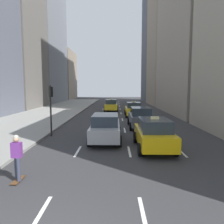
{
  "coord_description": "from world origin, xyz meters",
  "views": [
    {
      "loc": [
        1.84,
        -3.52,
        3.42
      ],
      "look_at": [
        1.57,
        13.83,
        1.51
      ],
      "focal_mm": 35.0,
      "sensor_mm": 36.0,
      "label": 1
    }
  ],
  "objects": [
    {
      "name": "taxi_second",
      "position": [
        4.0,
        8.52,
        0.88
      ],
      "size": [
        2.02,
        4.4,
        1.87
      ],
      "color": "yellow",
      "rests_on": "ground"
    },
    {
      "name": "sedan_silver_behind",
      "position": [
        1.2,
        10.43,
        0.89
      ],
      "size": [
        2.02,
        4.85,
        1.75
      ],
      "color": "#9EA0A5",
      "rests_on": "ground"
    },
    {
      "name": "sidewalk_left",
      "position": [
        -7.0,
        27.0,
        0.07
      ],
      "size": [
        8.0,
        66.0,
        0.15
      ],
      "primitive_type": "cube",
      "color": "gray",
      "rests_on": "ground"
    },
    {
      "name": "traffic_light_pole",
      "position": [
        -2.75,
        11.88,
        2.41
      ],
      "size": [
        0.24,
        0.42,
        3.6
      ],
      "color": "black",
      "rests_on": "ground"
    },
    {
      "name": "building_row_left",
      "position": [
        -14.0,
        30.53,
        15.29
      ],
      "size": [
        6.0,
        69.1,
        35.97
      ],
      "color": "#4C515B",
      "rests_on": "ground"
    },
    {
      "name": "skateboarder",
      "position": [
        -1.75,
        4.14,
        0.96
      ],
      "size": [
        0.36,
        0.8,
        1.75
      ],
      "color": "brown",
      "rests_on": "ground"
    },
    {
      "name": "taxi_lead",
      "position": [
        4.0,
        22.7,
        0.88
      ],
      "size": [
        2.02,
        4.4,
        1.87
      ],
      "color": "yellow",
      "rests_on": "ground"
    },
    {
      "name": "taxi_third",
      "position": [
        1.2,
        28.86,
        0.88
      ],
      "size": [
        2.02,
        4.4,
        1.87
      ],
      "color": "yellow",
      "rests_on": "ground"
    },
    {
      "name": "building_row_right",
      "position": [
        12.0,
        31.94,
        16.27
      ],
      "size": [
        6.0,
        58.74,
        37.37
      ],
      "color": "#A89E89",
      "rests_on": "ground"
    },
    {
      "name": "lane_markings",
      "position": [
        2.6,
        23.0,
        0.01
      ],
      "size": [
        5.72,
        56.0,
        0.01
      ],
      "color": "white",
      "rests_on": "ground"
    },
    {
      "name": "sedan_black_near",
      "position": [
        4.0,
        15.25,
        0.9
      ],
      "size": [
        2.02,
        4.51,
        1.78
      ],
      "color": "#565B66",
      "rests_on": "ground"
    }
  ]
}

